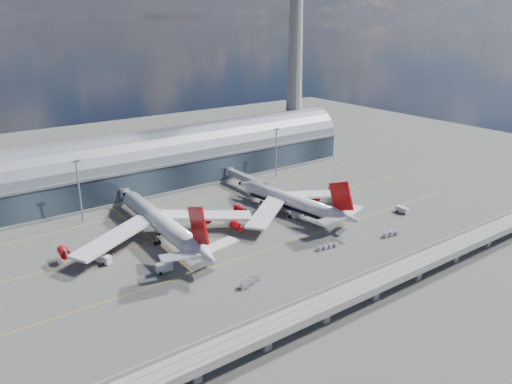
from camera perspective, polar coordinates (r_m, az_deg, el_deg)
ground at (r=189.56m, az=0.71°, el=-5.07°), size 500.00×500.00×0.00m
taxi_lines at (r=206.21m, az=-2.98°, el=-3.01°), size 200.00×80.12×0.01m
terminal at (r=248.77m, az=-10.12°, el=3.42°), size 200.00×30.00×28.00m
control_tower at (r=291.80m, az=4.46°, el=14.04°), size 19.00×19.00×103.00m
guideway at (r=151.58m, az=13.48°, el=-10.06°), size 220.00×8.50×7.20m
floodlight_mast_left at (r=210.52m, az=-19.56°, el=0.29°), size 3.00×0.70×25.70m
floodlight_mast_right at (r=255.05m, az=2.32°, el=4.64°), size 3.00×0.70×25.70m
airliner_left at (r=186.39m, az=-10.59°, el=-3.60°), size 73.50×77.19×23.54m
airliner_right at (r=208.70m, az=4.22°, el=-1.14°), size 63.65×66.57×21.13m
jet_bridge_left at (r=218.10m, az=-13.74°, el=-0.83°), size 4.40×28.00×7.25m
jet_bridge_right at (r=241.27m, az=-1.44°, el=1.69°), size 4.40×32.00×7.25m
service_truck_0 at (r=177.27m, az=-17.15°, el=-7.27°), size 4.79×7.54×2.97m
service_truck_1 at (r=166.40m, az=-10.48°, el=-8.48°), size 5.68×3.23×3.14m
service_truck_2 at (r=207.91m, az=4.97°, el=-2.44°), size 7.91×3.41×2.77m
service_truck_3 at (r=219.75m, az=16.37°, el=-1.98°), size 2.40×5.61×2.69m
service_truck_4 at (r=209.90m, az=1.12°, el=-2.10°), size 4.18×6.01×3.18m
service_truck_5 at (r=195.26m, az=-10.66°, el=-4.25°), size 5.48×4.58×2.53m
cargo_train_0 at (r=156.92m, az=-0.68°, el=-10.19°), size 8.64×4.29×1.90m
cargo_train_1 at (r=181.46m, az=8.20°, el=-6.18°), size 8.95×2.85×1.47m
cargo_train_2 at (r=196.21m, az=15.20°, el=-4.63°), size 7.73×2.93×1.69m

